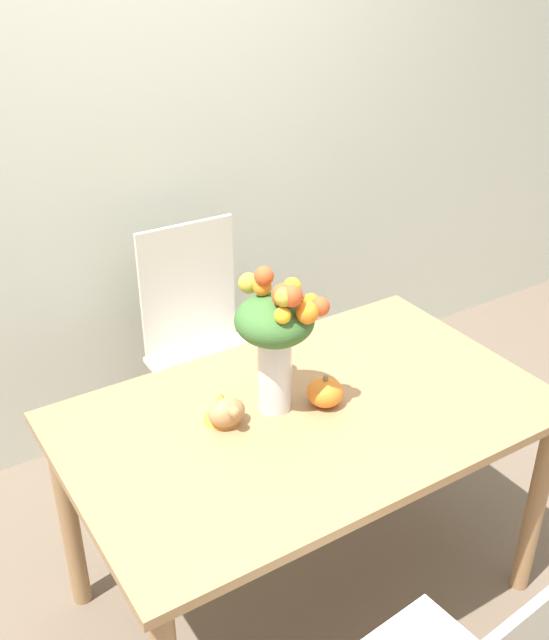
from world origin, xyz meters
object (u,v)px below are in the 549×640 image
object	(u,v)px
dining_chair_near_window	(204,349)
pumpkin	(325,392)
turkey_figurine	(224,409)
flower_vase	(276,333)

from	to	relation	value
dining_chair_near_window	pumpkin	bearing A→B (deg)	-90.27
turkey_figurine	pumpkin	bearing A→B (deg)	-16.22
pumpkin	dining_chair_near_window	world-z (taller)	dining_chair_near_window
turkey_figurine	dining_chair_near_window	bearing A→B (deg)	67.30
turkey_figurine	dining_chair_near_window	xyz separation A→B (m)	(0.31, 0.75, -0.29)
flower_vase	pumpkin	distance (m)	0.26
turkey_figurine	dining_chair_near_window	world-z (taller)	dining_chair_near_window
flower_vase	turkey_figurine	world-z (taller)	flower_vase
turkey_figurine	dining_chair_near_window	size ratio (longest dim) A/B	0.15
flower_vase	dining_chair_near_window	size ratio (longest dim) A/B	0.44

